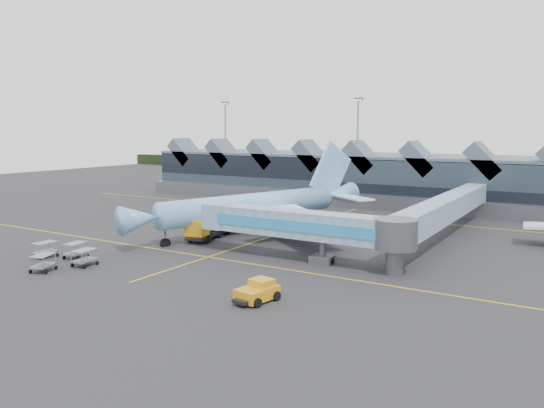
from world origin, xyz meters
The scene contains 10 objects.
ground centered at (0.00, 0.00, 0.00)m, with size 260.00×260.00×0.00m, color #242426.
taxi_stripes centered at (0.00, 10.00, 0.01)m, with size 120.00×60.00×0.01m.
tree_line_far centered at (0.00, 110.00, 2.00)m, with size 260.00×4.00×4.00m, color black.
terminal centered at (-5.07, 47.35, 4.88)m, with size 90.00×22.25×12.52m.
light_masts centered at (21.00, 62.80, 12.49)m, with size 132.40×42.56×22.45m.
main_airliner centered at (-3.36, 7.82, 3.82)m, with size 33.43×39.38×12.99m.
jet_bridge centered at (11.35, -3.75, 3.93)m, with size 25.59×4.41×5.71m.
fuel_truck centered at (-6.59, 0.90, 1.90)m, with size 4.46×10.16×3.39m.
pushback_tug centered at (13.41, -18.17, 0.82)m, with size 3.12×4.38×1.82m.
baggage_carts centered at (-11.84, -18.45, 0.99)m, with size 8.76×8.41×1.77m.
Camera 1 is at (37.19, -54.60, 14.46)m, focal length 35.00 mm.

